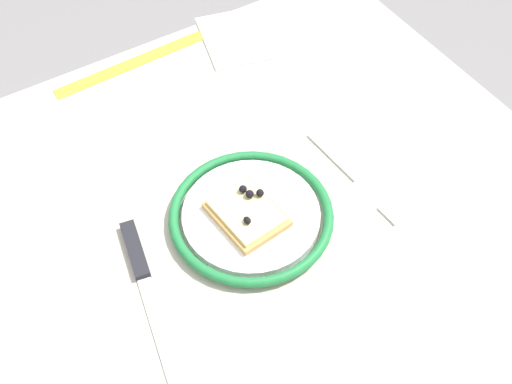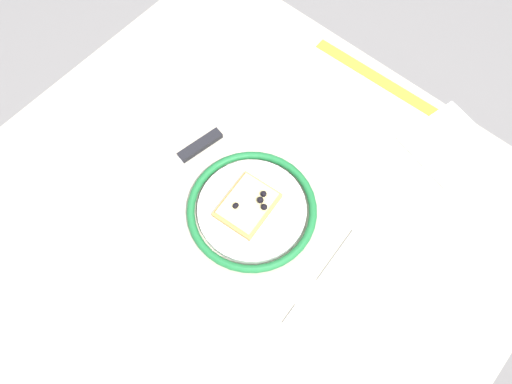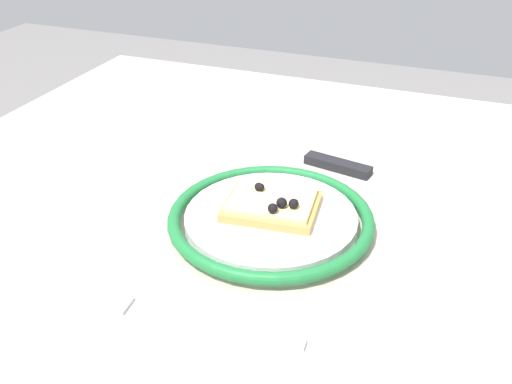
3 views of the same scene
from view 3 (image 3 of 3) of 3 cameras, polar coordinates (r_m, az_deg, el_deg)
The scene contains 5 objects.
dining_table at distance 0.72m, azimuth -1.46°, elevation -8.74°, with size 0.94×0.91×0.77m.
plate at distance 0.64m, azimuth 1.46°, elevation -2.66°, with size 0.23×0.23×0.02m.
pizza_slice_near at distance 0.63m, azimuth 1.43°, elevation -1.40°, with size 0.09×0.11×0.03m.
knife at distance 0.78m, azimuth 5.85°, elevation 3.16°, with size 0.06×0.24×0.01m.
fork at distance 0.53m, azimuth -6.34°, elevation -12.43°, with size 0.03×0.20×0.00m.
Camera 3 is at (-0.51, -0.22, 1.13)m, focal length 40.74 mm.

